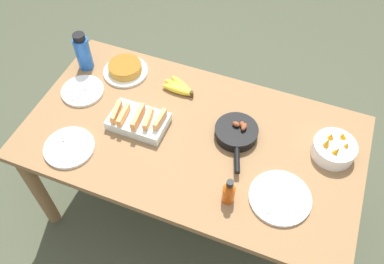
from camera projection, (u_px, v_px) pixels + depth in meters
The scene contains 12 objects.
ground_plane at pixel (192, 205), 2.46m from camera, with size 14.00×14.00×0.00m, color #474C38.
dining_table at pixel (192, 147), 1.97m from camera, with size 1.58×0.86×0.70m.
banana_bunch at pixel (180, 88), 2.06m from camera, with size 0.19×0.12×0.04m.
melon_tray at pixel (138, 120), 1.91m from camera, with size 0.27×0.17×0.10m.
skillet at pixel (236, 133), 1.88m from camera, with size 0.20×0.32×0.08m.
frittata_plate_center at pixel (125, 69), 2.13m from camera, with size 0.23×0.23×0.06m.
empty_plate_near_front at pixel (280, 198), 1.69m from camera, with size 0.26×0.26×0.02m.
empty_plate_far_left at pixel (83, 91), 2.06m from camera, with size 0.21×0.21×0.02m.
empty_plate_far_right at pixel (69, 148), 1.85m from camera, with size 0.23×0.23×0.02m.
fruit_bowl_mango at pixel (334, 149), 1.81m from camera, with size 0.19×0.19×0.12m.
water_bottle at pixel (83, 52), 2.10m from camera, with size 0.08×0.08×0.22m.
hot_sauce_bottle at pixel (229, 192), 1.65m from camera, with size 0.05×0.05×0.14m.
Camera 1 is at (0.41, -1.06, 2.22)m, focal length 38.00 mm.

